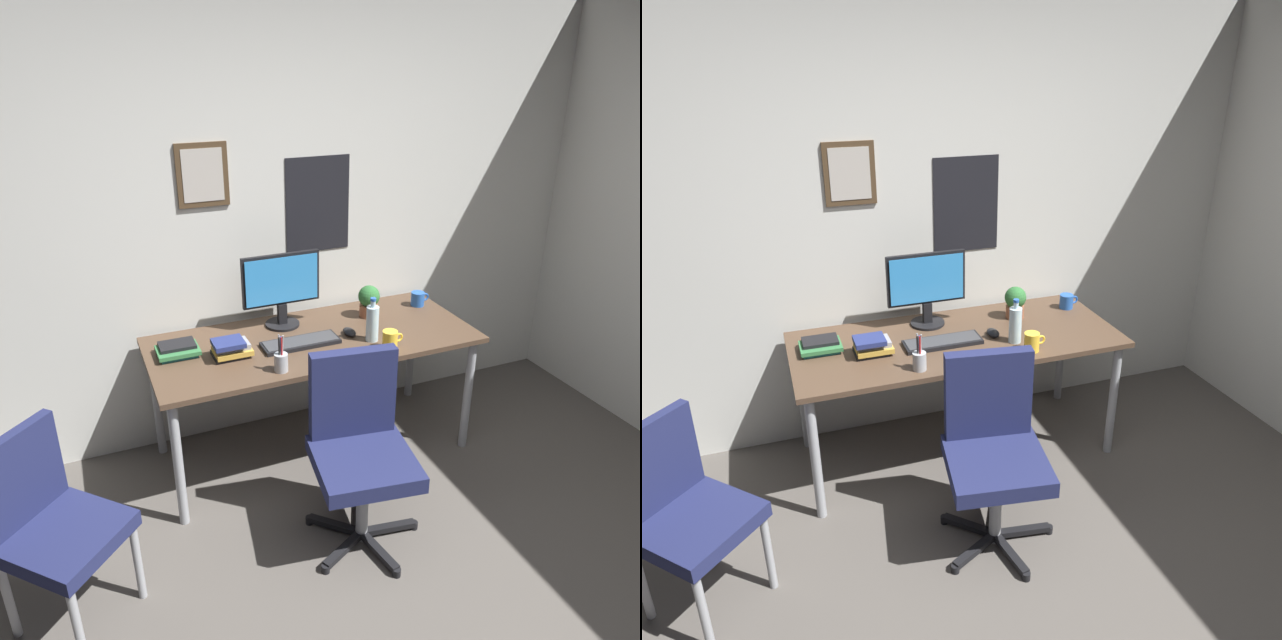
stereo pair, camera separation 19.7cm
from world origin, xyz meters
TOP-DOWN VIEW (x-y plane):
  - wall_back at (-0.00, 2.15)m, footprint 4.40×0.10m
  - desk at (0.12, 1.68)m, footprint 1.83×0.77m
  - office_chair at (0.06, 0.98)m, footprint 0.57×0.57m
  - side_chair at (-1.31, 1.01)m, footprint 0.59×0.59m
  - monitor at (0.02, 1.91)m, footprint 0.46×0.20m
  - keyboard at (0.02, 1.63)m, footprint 0.43×0.15m
  - computer_mouse at (0.32, 1.64)m, footprint 0.06×0.11m
  - water_bottle at (0.41, 1.53)m, footprint 0.07×0.07m
  - coffee_mug_near at (0.45, 1.40)m, footprint 0.12×0.08m
  - coffee_mug_far at (0.90, 1.86)m, footprint 0.12×0.08m
  - potted_plant at (0.54, 1.83)m, footprint 0.13×0.13m
  - pen_cup at (-0.18, 1.39)m, footprint 0.07×0.07m
  - book_stack_left at (-0.62, 1.77)m, footprint 0.22×0.17m
  - book_stack_right at (-0.37, 1.64)m, footprint 0.20×0.17m

SIDE VIEW (x-z plane):
  - side_chair at x=-1.31m, z-range 0.06..0.94m
  - office_chair at x=0.06m, z-range 0.05..1.00m
  - desk at x=0.12m, z-range 0.31..1.05m
  - keyboard at x=0.02m, z-range 0.75..0.78m
  - computer_mouse at x=0.32m, z-range 0.75..0.79m
  - book_stack_left at x=-0.62m, z-range 0.75..0.81m
  - coffee_mug_far at x=0.90m, z-range 0.75..0.84m
  - book_stack_right at x=-0.37m, z-range 0.75..0.85m
  - coffee_mug_near at x=0.45m, z-range 0.75..0.85m
  - pen_cup at x=-0.18m, z-range 0.70..0.90m
  - potted_plant at x=0.54m, z-range 0.76..0.95m
  - water_bottle at x=0.41m, z-range 0.73..0.98m
  - monitor at x=0.02m, z-range 0.77..1.21m
  - wall_back at x=0.00m, z-range 0.00..2.60m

